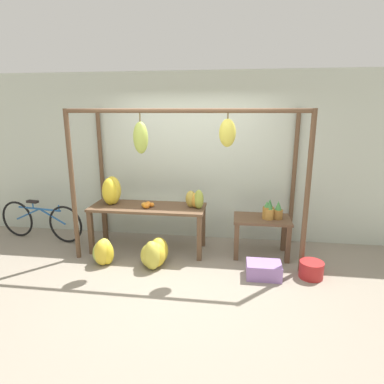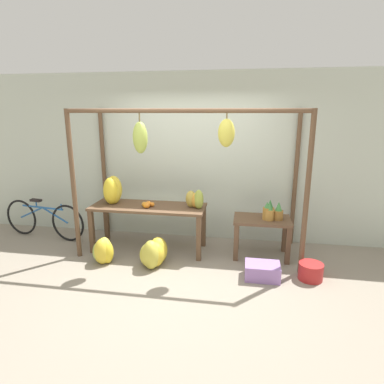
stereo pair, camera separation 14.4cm
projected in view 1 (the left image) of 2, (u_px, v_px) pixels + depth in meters
ground_plane at (179, 279)px, 4.25m from camera, size 20.00×20.00×0.00m
shop_wall_back at (195, 158)px, 5.44m from camera, size 8.00×0.08×2.80m
stall_awning at (187, 158)px, 4.57m from camera, size 3.34×1.18×2.20m
display_table_main at (148, 212)px, 5.02m from camera, size 1.79×0.64×0.73m
display_table_side at (262, 226)px, 4.88m from camera, size 0.84×0.55×0.60m
banana_pile_on_table at (111, 192)px, 5.08m from camera, size 0.34×0.39×0.44m
orange_pile at (147, 205)px, 4.91m from camera, size 0.19×0.18×0.09m
pineapple_cluster at (271, 211)px, 4.78m from camera, size 0.30×0.20×0.29m
banana_pile_ground_left at (103, 252)px, 4.64m from camera, size 0.38×0.36×0.39m
banana_pile_ground_right at (154, 254)px, 4.57m from camera, size 0.47×0.54×0.42m
fruit_crate_white at (264, 270)px, 4.29m from camera, size 0.46×0.32×0.21m
blue_bucket at (311, 270)px, 4.28m from camera, size 0.32×0.32×0.22m
parked_bicycle at (41, 221)px, 5.52m from camera, size 1.63×0.28×0.69m
papaya_pile at (196, 200)px, 4.87m from camera, size 0.34×0.26×0.29m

